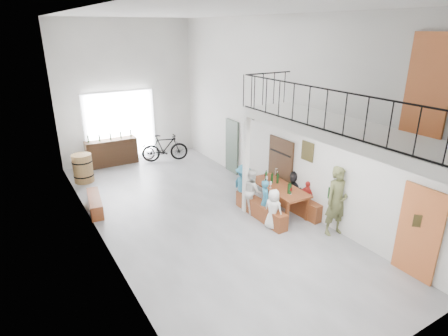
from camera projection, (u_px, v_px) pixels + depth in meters
floor at (199, 215)px, 10.91m from camera, size 12.00×12.00×0.00m
room_walls at (196, 93)px, 9.65m from camera, size 12.00×12.00×12.00m
gateway_portal at (121, 127)px, 14.97m from camera, size 2.80×0.08×2.80m
right_wall_decor at (319, 162)px, 10.11m from camera, size 0.07×8.28×5.07m
balcony at (341, 132)px, 8.32m from camera, size 1.52×5.62×4.00m
tasting_table at (279, 189)px, 10.96m from camera, size 0.91×2.07×0.79m
bench_inner at (260, 210)px, 10.72m from camera, size 0.34×2.07×0.48m
bench_wall at (291, 201)px, 11.24m from camera, size 0.42×2.27×0.52m
tableware at (277, 182)px, 10.87m from camera, size 0.46×1.29×0.35m
side_bench at (95, 203)px, 11.16m from camera, size 0.56×1.59×0.44m
oak_barrel at (83, 168)px, 13.13m from camera, size 0.69×0.69×1.01m
serving_counter at (112, 152)px, 14.79m from camera, size 1.97×0.59×1.03m
counter_bottles at (110, 136)px, 14.56m from camera, size 1.72×0.12×0.28m
guest_left_a at (273, 209)px, 10.04m from camera, size 0.51×0.64×1.13m
guest_left_b at (265, 200)px, 10.46m from camera, size 0.44×0.52×1.21m
guest_left_c at (252, 191)px, 10.95m from camera, size 0.63×0.73×1.32m
guest_left_d at (243, 185)px, 11.33m from camera, size 0.49×0.85×1.31m
guest_right_a at (307, 198)px, 10.85m from camera, size 0.38×0.65×1.03m
guest_right_b at (293, 188)px, 11.32m from camera, size 0.42×1.08×1.14m
guest_right_c at (279, 181)px, 11.94m from camera, size 0.52×0.61×1.06m
host_standing at (337, 201)px, 9.65m from camera, size 0.75×0.55×1.88m
potted_plant at (252, 183)px, 12.68m from camera, size 0.45×0.42×0.41m
bicycle_near at (135, 151)px, 15.24m from camera, size 1.67×0.93×0.83m
bicycle_far at (165, 148)px, 15.19m from camera, size 1.93×1.03×1.12m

